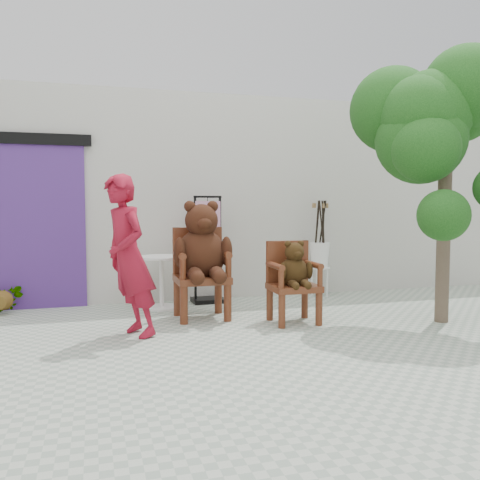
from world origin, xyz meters
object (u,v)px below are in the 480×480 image
at_px(stool_bucket, 320,254).
at_px(tree, 429,121).
at_px(display_stand, 208,261).
at_px(cafe_table, 162,276).
at_px(chair_small, 293,273).
at_px(chair_big, 202,253).
at_px(person, 129,257).

xyz_separation_m(stool_bucket, tree, (0.47, -1.89, 1.71)).
bearing_deg(display_stand, stool_bucket, -0.91).
bearing_deg(cafe_table, chair_small, -41.60).
bearing_deg(chair_big, tree, -20.15).
distance_m(chair_small, display_stand, 1.63).
bearing_deg(stool_bucket, chair_big, -154.29).
height_order(chair_big, tree, tree).
bearing_deg(stool_bucket, person, -150.73).
bearing_deg(stool_bucket, display_stand, -179.87).
xyz_separation_m(cafe_table, stool_bucket, (2.42, 0.25, 0.20)).
relative_size(person, cafe_table, 2.41).
xyz_separation_m(chair_big, person, (-0.91, -0.67, 0.05)).
distance_m(chair_big, person, 1.13).
bearing_deg(stool_bucket, cafe_table, -174.05).
xyz_separation_m(chair_small, stool_bucket, (1.04, 1.48, 0.06)).
bearing_deg(chair_small, chair_big, 153.00).
bearing_deg(tree, display_stand, 139.42).
relative_size(chair_small, tree, 0.30).
relative_size(display_stand, tree, 0.47).
bearing_deg(person, display_stand, 119.37).
bearing_deg(person, chair_small, 70.45).
height_order(person, tree, tree).
bearing_deg(display_stand, person, -127.23).
height_order(chair_small, person, person).
height_order(chair_small, display_stand, display_stand).
xyz_separation_m(display_stand, tree, (2.21, -1.89, 1.77)).
bearing_deg(cafe_table, tree, -29.56).
relative_size(chair_small, cafe_table, 1.38).
distance_m(cafe_table, tree, 3.84).
bearing_deg(display_stand, tree, -41.62).
distance_m(display_stand, stool_bucket, 1.73).
bearing_deg(chair_big, person, -143.60).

